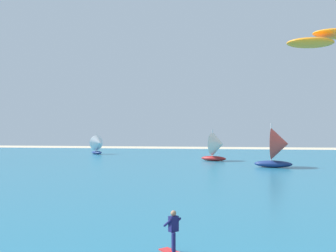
{
  "coord_description": "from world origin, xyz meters",
  "views": [
    {
      "loc": [
        2.79,
        -0.54,
        4.97
      ],
      "look_at": [
        0.22,
        17.3,
        5.07
      ],
      "focal_mm": 43.85,
      "sensor_mm": 36.0,
      "label": 1
    }
  ],
  "objects_px": {
    "kitesurfer": "(176,239)",
    "sailboat_outermost": "(98,145)",
    "sailboat_far_left": "(217,147)",
    "sailboat_mid_right": "(279,147)"
  },
  "relations": [
    {
      "from": "kitesurfer",
      "to": "sailboat_far_left",
      "type": "relative_size",
      "value": 0.38
    },
    {
      "from": "sailboat_far_left",
      "to": "sailboat_outermost",
      "type": "height_order",
      "value": "sailboat_far_left"
    },
    {
      "from": "kitesurfer",
      "to": "sailboat_mid_right",
      "type": "relative_size",
      "value": 0.33
    },
    {
      "from": "kitesurfer",
      "to": "sailboat_far_left",
      "type": "height_order",
      "value": "sailboat_far_left"
    },
    {
      "from": "kitesurfer",
      "to": "sailboat_outermost",
      "type": "distance_m",
      "value": 62.61
    },
    {
      "from": "sailboat_far_left",
      "to": "sailboat_mid_right",
      "type": "relative_size",
      "value": 0.86
    },
    {
      "from": "kitesurfer",
      "to": "sailboat_outermost",
      "type": "height_order",
      "value": "sailboat_outermost"
    },
    {
      "from": "sailboat_mid_right",
      "to": "kitesurfer",
      "type": "bearing_deg",
      "value": -102.74
    },
    {
      "from": "sailboat_outermost",
      "to": "sailboat_mid_right",
      "type": "distance_m",
      "value": 37.54
    },
    {
      "from": "sailboat_mid_right",
      "to": "sailboat_far_left",
      "type": "bearing_deg",
      "value": 130.64
    }
  ]
}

